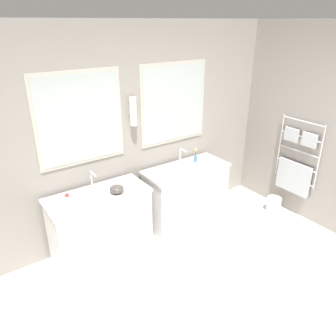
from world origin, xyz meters
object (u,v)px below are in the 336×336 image
(vanity_left, at_px, (102,226))
(amenity_bowl, at_px, (117,189))
(toiletry_bottle, at_px, (68,201))
(flower_vase, at_px, (196,156))
(waste_bin, at_px, (274,204))
(vanity_right, at_px, (187,195))

(vanity_left, height_order, amenity_bowl, amenity_bowl)
(vanity_left, distance_m, toiletry_bottle, 0.60)
(flower_vase, relative_size, waste_bin, 0.90)
(toiletry_bottle, bearing_deg, vanity_right, 1.82)
(flower_vase, bearing_deg, toiletry_bottle, -175.07)
(vanity_left, xyz_separation_m, waste_bin, (2.47, -0.52, -0.30))
(vanity_right, height_order, flower_vase, flower_vase)
(vanity_left, height_order, waste_bin, vanity_left)
(vanity_right, distance_m, waste_bin, 1.36)
(vanity_right, height_order, waste_bin, vanity_right)
(toiletry_bottle, relative_size, flower_vase, 0.77)
(vanity_left, height_order, toiletry_bottle, toiletry_bottle)
(vanity_right, relative_size, toiletry_bottle, 7.51)
(vanity_left, relative_size, vanity_right, 1.00)
(vanity_left, distance_m, waste_bin, 2.54)
(flower_vase, bearing_deg, vanity_left, -175.85)
(toiletry_bottle, distance_m, amenity_bowl, 0.55)
(vanity_left, height_order, vanity_right, same)
(vanity_right, distance_m, toiletry_bottle, 1.68)
(vanity_left, xyz_separation_m, vanity_right, (1.25, 0.00, 0.00))
(toiletry_bottle, height_order, amenity_bowl, toiletry_bottle)
(toiletry_bottle, bearing_deg, amenity_bowl, -1.71)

